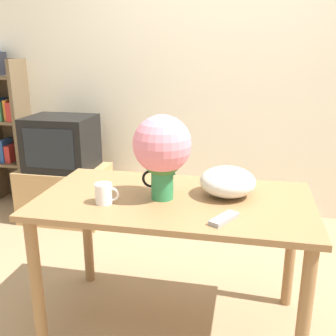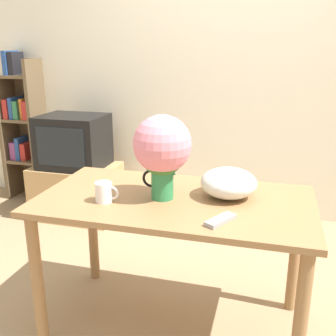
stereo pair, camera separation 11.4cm
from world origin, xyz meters
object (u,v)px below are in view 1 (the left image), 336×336
(flower_vase, at_px, (162,150))
(tv_set, at_px, (61,143))
(white_bowl, at_px, (228,182))
(coffee_mug, at_px, (104,194))

(flower_vase, distance_m, tv_set, 1.71)
(white_bowl, distance_m, tv_set, 1.85)
(white_bowl, bearing_deg, tv_set, 142.74)
(flower_vase, bearing_deg, coffee_mug, -154.98)
(coffee_mug, relative_size, white_bowl, 0.42)
(flower_vase, relative_size, coffee_mug, 3.51)
(flower_vase, relative_size, white_bowl, 1.49)
(flower_vase, xyz_separation_m, white_bowl, (0.31, 0.10, -0.18))
(coffee_mug, bearing_deg, tv_set, 123.75)
(coffee_mug, distance_m, tv_set, 1.62)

